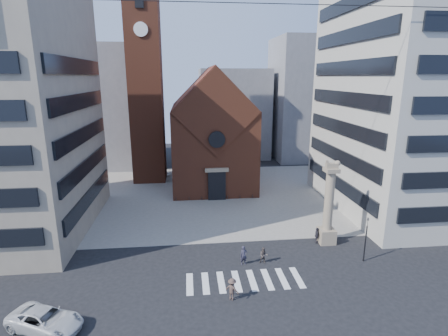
{
  "coord_description": "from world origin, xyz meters",
  "views": [
    {
      "loc": [
        -3.91,
        -28.44,
        16.49
      ],
      "look_at": [
        0.02,
        8.0,
        6.88
      ],
      "focal_mm": 28.0,
      "sensor_mm": 36.0,
      "label": 1
    }
  ],
  "objects_px": {
    "traffic_light": "(366,238)",
    "pedestrian_1": "(264,255)",
    "scooter_0": "(176,197)",
    "pedestrian_2": "(317,235)",
    "lion_column": "(328,211)",
    "white_car": "(45,320)",
    "pedestrian_0": "(244,255)"
  },
  "relations": [
    {
      "from": "traffic_light",
      "to": "pedestrian_1",
      "type": "distance_m",
      "value": 9.4
    },
    {
      "from": "traffic_light",
      "to": "scooter_0",
      "type": "xyz_separation_m",
      "value": [
        -17.65,
        18.49,
        -1.82
      ]
    },
    {
      "from": "pedestrian_2",
      "to": "scooter_0",
      "type": "height_order",
      "value": "pedestrian_2"
    },
    {
      "from": "traffic_light",
      "to": "pedestrian_2",
      "type": "bearing_deg",
      "value": 126.87
    },
    {
      "from": "lion_column",
      "to": "pedestrian_1",
      "type": "relative_size",
      "value": 5.65
    },
    {
      "from": "white_car",
      "to": "scooter_0",
      "type": "height_order",
      "value": "white_car"
    },
    {
      "from": "traffic_light",
      "to": "pedestrian_0",
      "type": "bearing_deg",
      "value": 176.82
    },
    {
      "from": "white_car",
      "to": "pedestrian_0",
      "type": "bearing_deg",
      "value": -41.28
    },
    {
      "from": "pedestrian_1",
      "to": "scooter_0",
      "type": "relative_size",
      "value": 0.97
    },
    {
      "from": "pedestrian_2",
      "to": "scooter_0",
      "type": "distance_m",
      "value": 20.6
    },
    {
      "from": "lion_column",
      "to": "scooter_0",
      "type": "distance_m",
      "value": 21.54
    },
    {
      "from": "white_car",
      "to": "pedestrian_2",
      "type": "relative_size",
      "value": 3.1
    },
    {
      "from": "traffic_light",
      "to": "pedestrian_1",
      "type": "height_order",
      "value": "traffic_light"
    },
    {
      "from": "lion_column",
      "to": "pedestrian_2",
      "type": "xyz_separation_m",
      "value": [
        -1.01,
        0.0,
        -2.63
      ]
    },
    {
      "from": "lion_column",
      "to": "pedestrian_1",
      "type": "xyz_separation_m",
      "value": [
        -7.26,
        -3.35,
        -2.69
      ]
    },
    {
      "from": "pedestrian_1",
      "to": "pedestrian_2",
      "type": "relative_size",
      "value": 0.93
    },
    {
      "from": "pedestrian_2",
      "to": "scooter_0",
      "type": "relative_size",
      "value": 1.05
    },
    {
      "from": "pedestrian_1",
      "to": "pedestrian_0",
      "type": "bearing_deg",
      "value": -168.03
    },
    {
      "from": "traffic_light",
      "to": "scooter_0",
      "type": "relative_size",
      "value": 2.72
    },
    {
      "from": "pedestrian_2",
      "to": "traffic_light",
      "type": "bearing_deg",
      "value": -132.99
    },
    {
      "from": "traffic_light",
      "to": "lion_column",
      "type": "bearing_deg",
      "value": 116.46
    },
    {
      "from": "pedestrian_0",
      "to": "scooter_0",
      "type": "relative_size",
      "value": 1.12
    },
    {
      "from": "pedestrian_1",
      "to": "traffic_light",
      "type": "bearing_deg",
      "value": 7.07
    },
    {
      "from": "white_car",
      "to": "traffic_light",
      "type": "bearing_deg",
      "value": -52.85
    },
    {
      "from": "pedestrian_0",
      "to": "scooter_0",
      "type": "distance_m",
      "value": 19.04
    },
    {
      "from": "traffic_light",
      "to": "white_car",
      "type": "relative_size",
      "value": 0.84
    },
    {
      "from": "white_car",
      "to": "pedestrian_2",
      "type": "distance_m",
      "value": 24.89
    },
    {
      "from": "traffic_light",
      "to": "pedestrian_0",
      "type": "xyz_separation_m",
      "value": [
        -11.1,
        0.62,
        -1.4
      ]
    },
    {
      "from": "traffic_light",
      "to": "pedestrian_2",
      "type": "relative_size",
      "value": 2.59
    },
    {
      "from": "traffic_light",
      "to": "pedestrian_0",
      "type": "distance_m",
      "value": 11.21
    },
    {
      "from": "lion_column",
      "to": "white_car",
      "type": "bearing_deg",
      "value": -156.57
    },
    {
      "from": "lion_column",
      "to": "white_car",
      "type": "distance_m",
      "value": 25.96
    }
  ]
}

